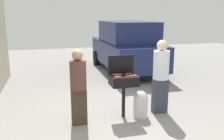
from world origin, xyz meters
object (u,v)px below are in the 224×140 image
object	(u,v)px
hot_dog_2	(128,76)
hot_dog_5	(128,74)
bbq_grill	(124,82)
propane_tank	(141,103)
hot_dog_6	(119,75)
person_right	(161,74)
parked_minivan	(126,46)
hot_dog_3	(133,76)
person_left	(78,85)
hot_dog_1	(118,77)
hot_dog_0	(115,74)
hot_dog_4	(117,77)
hot_dog_7	(134,76)

from	to	relation	value
hot_dog_2	hot_dog_5	size ratio (longest dim) A/B	1.00
bbq_grill	propane_tank	bearing A→B (deg)	-14.97
hot_dog_6	person_right	size ratio (longest dim) A/B	0.07
bbq_grill	hot_dog_5	xyz separation A→B (m)	(0.14, 0.09, 0.16)
hot_dog_2	parked_minivan	size ratio (longest dim) A/B	0.03
hot_dog_3	person_left	distance (m)	1.20
hot_dog_1	hot_dog_5	world-z (taller)	same
hot_dog_1	hot_dog_3	world-z (taller)	same
hot_dog_0	propane_tank	bearing A→B (deg)	-20.65
bbq_grill	person_right	bearing A→B (deg)	1.29
bbq_grill	hot_dog_4	size ratio (longest dim) A/B	7.51
hot_dog_2	person_left	distance (m)	1.09
hot_dog_1	hot_dog_6	bearing A→B (deg)	69.88
hot_dog_4	hot_dog_7	size ratio (longest dim) A/B	1.00
hot_dog_0	parked_minivan	world-z (taller)	parked_minivan
person_left	parked_minivan	xyz separation A→B (m)	(2.54, 4.43, 0.15)
hot_dog_6	hot_dog_7	size ratio (longest dim) A/B	1.00
hot_dog_0	hot_dog_3	xyz separation A→B (m)	(0.35, -0.20, 0.00)
hot_dog_4	person_right	xyz separation A→B (m)	(1.10, 0.12, -0.05)
bbq_grill	parked_minivan	bearing A→B (deg)	70.68
hot_dog_5	person_right	size ratio (longest dim) A/B	0.07
bbq_grill	hot_dog_7	size ratio (longest dim) A/B	7.51
bbq_grill	propane_tank	xyz separation A→B (m)	(0.38, -0.10, -0.51)
hot_dog_2	person_right	bearing A→B (deg)	9.93
bbq_grill	hot_dog_4	xyz separation A→B (m)	(-0.19, -0.10, 0.16)
hot_dog_0	person_right	size ratio (longest dim) A/B	0.07
hot_dog_4	person_right	size ratio (longest dim) A/B	0.07
hot_dog_1	hot_dog_4	size ratio (longest dim) A/B	1.00
hot_dog_3	parked_minivan	size ratio (longest dim) A/B	0.03
hot_dog_4	bbq_grill	bearing A→B (deg)	27.45
person_left	person_right	size ratio (longest dim) A/B	0.93
parked_minivan	hot_dog_0	bearing A→B (deg)	67.85
hot_dog_0	hot_dog_2	distance (m)	0.33
hot_dog_2	hot_dog_6	world-z (taller)	same
parked_minivan	person_left	bearing A→B (deg)	59.91
hot_dog_0	hot_dog_5	size ratio (longest dim) A/B	1.00
person_left	parked_minivan	size ratio (longest dim) A/B	0.37
hot_dog_0	hot_dog_2	bearing A→B (deg)	-44.95
hot_dog_2	hot_dog_0	bearing A→B (deg)	135.05
hot_dog_3	hot_dog_4	bearing A→B (deg)	-178.98
hot_dog_1	hot_dog_6	distance (m)	0.23
bbq_grill	hot_dog_1	size ratio (longest dim) A/B	7.51
hot_dog_2	hot_dog_4	bearing A→B (deg)	173.33
propane_tank	person_right	bearing A→B (deg)	12.77
hot_dog_0	hot_dog_7	distance (m)	0.44
hot_dog_1	propane_tank	xyz separation A→B (m)	(0.55, 0.05, -0.67)
hot_dog_4	person_right	world-z (taller)	person_right
hot_dog_3	hot_dog_7	xyz separation A→B (m)	(0.02, -0.05, 0.00)
bbq_grill	parked_minivan	xyz separation A→B (m)	(1.52, 4.33, 0.20)
hot_dog_1	hot_dog_5	bearing A→B (deg)	37.69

